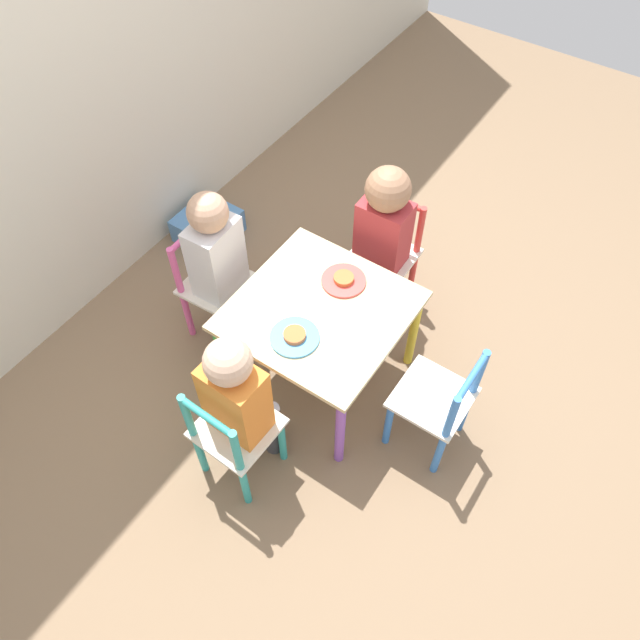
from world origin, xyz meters
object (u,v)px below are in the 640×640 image
at_px(chair_teal, 233,435).
at_px(child_left, 240,396).
at_px(chair_red, 385,257).
at_px(plate_left, 295,337).
at_px(storage_bin, 208,226).
at_px(kids_table, 320,319).
at_px(child_back, 220,260).
at_px(child_right, 382,231).
at_px(chair_blue, 437,404).
at_px(chair_pink, 214,286).
at_px(plate_right, 344,280).

relative_size(chair_teal, child_left, 0.71).
relative_size(chair_red, plate_left, 3.01).
height_order(chair_red, storage_bin, chair_red).
relative_size(plate_left, storage_bin, 0.64).
bearing_deg(kids_table, child_left, 178.19).
relative_size(chair_teal, storage_bin, 1.94).
height_order(chair_teal, child_back, child_back).
height_order(chair_red, child_right, child_right).
xyz_separation_m(chair_teal, chair_blue, (0.51, -0.53, 0.00)).
xyz_separation_m(chair_blue, child_left, (-0.45, 0.53, 0.18)).
height_order(chair_pink, child_back, child_back).
height_order(child_left, plate_right, child_left).
bearing_deg(chair_teal, storage_bin, -42.47).
xyz_separation_m(plate_left, storage_bin, (0.53, 0.92, -0.39)).
bearing_deg(storage_bin, child_right, -84.99).
xyz_separation_m(chair_blue, child_back, (-0.02, 0.96, 0.19)).
relative_size(kids_table, child_back, 0.79).
height_order(chair_teal, storage_bin, chair_teal).
bearing_deg(storage_bin, child_back, -129.90).
relative_size(child_left, child_back, 0.97).
relative_size(chair_blue, plate_left, 3.01).
height_order(plate_right, storage_bin, plate_right).
distance_m(child_left, plate_left, 0.29).
distance_m(chair_red, storage_bin, 0.94).
height_order(chair_red, chair_pink, same).
distance_m(child_right, child_back, 0.65).
height_order(chair_teal, plate_right, chair_teal).
distance_m(chair_pink, child_left, 0.68).
xyz_separation_m(chair_blue, child_right, (0.45, 0.52, 0.20)).
height_order(chair_teal, chair_blue, same).
bearing_deg(chair_teal, kids_table, -90.00).
distance_m(chair_blue, storage_bin, 1.49).
bearing_deg(child_right, chair_blue, -42.30).
distance_m(chair_blue, plate_right, 0.57).
bearing_deg(chair_blue, storage_bin, -104.37).
relative_size(chair_red, storage_bin, 1.94).
distance_m(chair_pink, chair_blue, 1.02).
bearing_deg(storage_bin, chair_red, -81.27).
xyz_separation_m(child_back, storage_bin, (0.39, 0.47, -0.39)).
height_order(plate_left, plate_right, same).
xyz_separation_m(kids_table, child_back, (-0.02, 0.45, 0.07)).
bearing_deg(child_back, chair_teal, -141.28).
distance_m(plate_left, plate_right, 0.32).
distance_m(chair_pink, child_right, 0.72).
bearing_deg(chair_pink, kids_table, -90.00).
bearing_deg(storage_bin, plate_left, -119.89).
height_order(chair_pink, child_right, child_right).
xyz_separation_m(kids_table, chair_red, (0.51, 0.01, -0.12)).
height_order(child_back, storage_bin, child_back).
relative_size(chair_pink, plate_right, 3.14).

